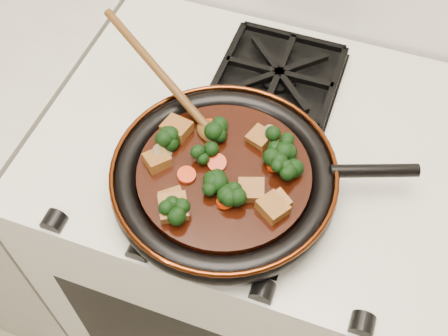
% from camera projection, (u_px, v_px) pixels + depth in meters
% --- Properties ---
extents(stove, '(0.76, 0.60, 0.90)m').
position_uv_depth(stove, '(247.00, 248.00, 1.38)').
color(stove, beige).
rests_on(stove, ground).
extents(burner_grate_front, '(0.23, 0.23, 0.03)m').
position_uv_depth(burner_grate_front, '(230.00, 194.00, 0.92)').
color(burner_grate_front, black).
rests_on(burner_grate_front, stove).
extents(burner_grate_back, '(0.23, 0.23, 0.03)m').
position_uv_depth(burner_grate_back, '(279.00, 76.00, 1.07)').
color(burner_grate_back, black).
rests_on(burner_grate_back, stove).
extents(skillet, '(0.48, 0.37, 0.05)m').
position_uv_depth(skillet, '(225.00, 177.00, 0.90)').
color(skillet, black).
rests_on(skillet, burner_grate_front).
extents(braising_sauce, '(0.28, 0.28, 0.02)m').
position_uv_depth(braising_sauce, '(224.00, 175.00, 0.90)').
color(braising_sauce, black).
rests_on(braising_sauce, skillet).
extents(tofu_cube_0, '(0.06, 0.05, 0.03)m').
position_uv_depth(tofu_cube_0, '(273.00, 208.00, 0.84)').
color(tofu_cube_0, brown).
rests_on(tofu_cube_0, braising_sauce).
extents(tofu_cube_1, '(0.05, 0.05, 0.03)m').
position_uv_depth(tofu_cube_1, '(177.00, 129.00, 0.93)').
color(tofu_cube_1, brown).
rests_on(tofu_cube_1, braising_sauce).
extents(tofu_cube_2, '(0.05, 0.05, 0.03)m').
position_uv_depth(tofu_cube_2, '(277.00, 203.00, 0.85)').
color(tofu_cube_2, brown).
rests_on(tofu_cube_2, braising_sauce).
extents(tofu_cube_3, '(0.05, 0.05, 0.03)m').
position_uv_depth(tofu_cube_3, '(157.00, 160.00, 0.89)').
color(tofu_cube_3, brown).
rests_on(tofu_cube_3, braising_sauce).
extents(tofu_cube_4, '(0.05, 0.05, 0.03)m').
position_uv_depth(tofu_cube_4, '(251.00, 191.00, 0.86)').
color(tofu_cube_4, brown).
rests_on(tofu_cube_4, braising_sauce).
extents(tofu_cube_5, '(0.06, 0.06, 0.03)m').
position_uv_depth(tofu_cube_5, '(173.00, 208.00, 0.84)').
color(tofu_cube_5, brown).
rests_on(tofu_cube_5, braising_sauce).
extents(tofu_cube_6, '(0.06, 0.05, 0.03)m').
position_uv_depth(tofu_cube_6, '(173.00, 203.00, 0.85)').
color(tofu_cube_6, brown).
rests_on(tofu_cube_6, braising_sauce).
extents(tofu_cube_7, '(0.05, 0.05, 0.03)m').
position_uv_depth(tofu_cube_7, '(260.00, 138.00, 0.92)').
color(tofu_cube_7, brown).
rests_on(tofu_cube_7, braising_sauce).
extents(broccoli_floret_0, '(0.08, 0.08, 0.06)m').
position_uv_depth(broccoli_floret_0, '(205.00, 154.00, 0.90)').
color(broccoli_floret_0, black).
rests_on(broccoli_floret_0, braising_sauce).
extents(broccoli_floret_1, '(0.09, 0.09, 0.06)m').
position_uv_depth(broccoli_floret_1, '(280.00, 156.00, 0.90)').
color(broccoli_floret_1, black).
rests_on(broccoli_floret_1, braising_sauce).
extents(broccoli_floret_2, '(0.08, 0.08, 0.07)m').
position_uv_depth(broccoli_floret_2, '(278.00, 146.00, 0.90)').
color(broccoli_floret_2, black).
rests_on(broccoli_floret_2, braising_sauce).
extents(broccoli_floret_3, '(0.09, 0.09, 0.06)m').
position_uv_depth(broccoli_floret_3, '(231.00, 198.00, 0.85)').
color(broccoli_floret_3, black).
rests_on(broccoli_floret_3, braising_sauce).
extents(broccoli_floret_4, '(0.07, 0.06, 0.06)m').
position_uv_depth(broccoli_floret_4, '(165.00, 137.00, 0.92)').
color(broccoli_floret_4, black).
rests_on(broccoli_floret_4, braising_sauce).
extents(broccoli_floret_5, '(0.07, 0.07, 0.05)m').
position_uv_depth(broccoli_floret_5, '(215.00, 133.00, 0.92)').
color(broccoli_floret_5, black).
rests_on(broccoli_floret_5, braising_sauce).
extents(broccoli_floret_6, '(0.07, 0.07, 0.07)m').
position_uv_depth(broccoli_floret_6, '(175.00, 216.00, 0.83)').
color(broccoli_floret_6, black).
rests_on(broccoli_floret_6, braising_sauce).
extents(broccoli_floret_7, '(0.08, 0.08, 0.07)m').
position_uv_depth(broccoli_floret_7, '(285.00, 169.00, 0.88)').
color(broccoli_floret_7, black).
rests_on(broccoli_floret_7, braising_sauce).
extents(broccoli_floret_8, '(0.09, 0.10, 0.08)m').
position_uv_depth(broccoli_floret_8, '(214.00, 184.00, 0.86)').
color(broccoli_floret_8, black).
rests_on(broccoli_floret_8, braising_sauce).
extents(carrot_coin_0, '(0.03, 0.03, 0.02)m').
position_uv_depth(carrot_coin_0, '(217.00, 163.00, 0.89)').
color(carrot_coin_0, '#BC2405').
rests_on(carrot_coin_0, braising_sauce).
extents(carrot_coin_1, '(0.03, 0.03, 0.02)m').
position_uv_depth(carrot_coin_1, '(208.00, 126.00, 0.93)').
color(carrot_coin_1, '#BC2405').
rests_on(carrot_coin_1, braising_sauce).
extents(carrot_coin_2, '(0.03, 0.03, 0.02)m').
position_uv_depth(carrot_coin_2, '(226.00, 202.00, 0.85)').
color(carrot_coin_2, '#BC2405').
rests_on(carrot_coin_2, braising_sauce).
extents(carrot_coin_3, '(0.03, 0.03, 0.02)m').
position_uv_depth(carrot_coin_3, '(275.00, 166.00, 0.89)').
color(carrot_coin_3, '#BC2405').
rests_on(carrot_coin_3, braising_sauce).
extents(carrot_coin_4, '(0.03, 0.03, 0.01)m').
position_uv_depth(carrot_coin_4, '(187.00, 175.00, 0.88)').
color(carrot_coin_4, '#BC2405').
rests_on(carrot_coin_4, braising_sauce).
extents(mushroom_slice_0, '(0.04, 0.04, 0.03)m').
position_uv_depth(mushroom_slice_0, '(163.00, 153.00, 0.90)').
color(mushroom_slice_0, '#796346').
rests_on(mushroom_slice_0, braising_sauce).
extents(mushroom_slice_1, '(0.03, 0.04, 0.03)m').
position_uv_depth(mushroom_slice_1, '(163.00, 153.00, 0.90)').
color(mushroom_slice_1, '#796346').
rests_on(mushroom_slice_1, braising_sauce).
extents(mushroom_slice_2, '(0.04, 0.04, 0.03)m').
position_uv_depth(mushroom_slice_2, '(271.00, 135.00, 0.92)').
color(mushroom_slice_2, '#796346').
rests_on(mushroom_slice_2, braising_sauce).
extents(wooden_spoon, '(0.17, 0.11, 0.29)m').
position_uv_depth(wooden_spoon, '(178.00, 93.00, 0.95)').
color(wooden_spoon, '#4F2F11').
rests_on(wooden_spoon, braising_sauce).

